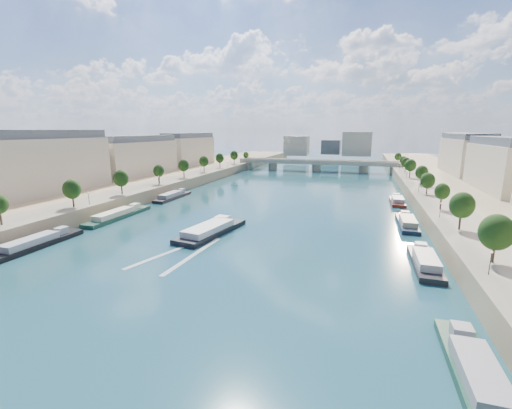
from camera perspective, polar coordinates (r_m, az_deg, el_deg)
The scene contains 16 objects.
ground at distance 124.71m, azimuth 2.30°, elevation -1.00°, with size 700.00×700.00×0.00m, color #0D3A3C.
quay_left at distance 158.45m, azimuth -23.73°, elevation 1.75°, with size 44.00×520.00×5.00m, color #9E8460.
quay_right at distance 126.85m, azimuth 35.56°, elevation -1.94°, with size 44.00×520.00×5.00m, color #9E8460.
pave_left at distance 148.68m, azimuth -19.44°, elevation 2.46°, with size 14.00×520.00×0.10m, color gray.
pave_right at distance 122.34m, azimuth 29.05°, elevation -0.40°, with size 14.00×520.00×0.10m, color gray.
trees_left at distance 148.33m, azimuth -18.50°, elevation 4.63°, with size 4.80×268.80×8.26m.
trees_right at distance 130.71m, azimuth 27.60°, elevation 2.90°, with size 4.80×268.80×8.26m.
lamps_left at distance 137.71m, azimuth -20.47°, elevation 2.80°, with size 0.36×200.36×4.28m.
lamps_right at distance 125.82m, azimuth 26.74°, elevation 1.42°, with size 0.36×200.36×4.28m.
buildings_left at distance 174.31m, azimuth -24.82°, elevation 7.16°, with size 16.00×226.00×23.20m.
skyline at distance 338.23m, azimuth 12.71°, elevation 9.64°, with size 79.00×42.00×22.00m.
bridge at distance 247.99m, azimuth 10.04°, elevation 6.67°, with size 112.00×12.00×8.15m.
tour_barge at distance 97.74m, azimuth -7.50°, elevation -4.27°, with size 11.88×27.33×3.69m.
wake at distance 84.02m, azimuth -12.26°, elevation -7.94°, with size 11.91×26.03×0.04m.
moored_barges_left at distance 102.74m, azimuth -32.40°, elevation -5.40°, with size 5.00×152.75×3.60m.
moored_barges_right at distance 79.41m, azimuth 26.77°, elevation -9.61°, with size 5.00×158.48×3.60m.
Camera 1 is at (31.31, -17.25, 28.71)m, focal length 24.00 mm.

